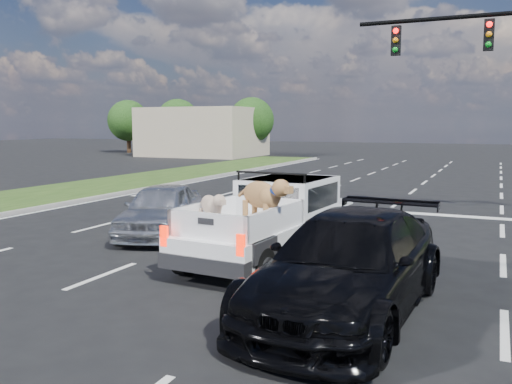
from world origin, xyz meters
TOP-DOWN VIEW (x-y plane):
  - ground at (0.00, 0.00)m, footprint 160.00×160.00m
  - road_markings at (0.00, 6.56)m, footprint 17.75×60.00m
  - curb_left at (-9.05, 6.00)m, footprint 0.15×60.00m
  - building_left at (-20.00, 36.00)m, footprint 10.00×8.00m
  - tree_far_a at (-30.00, 38.00)m, footprint 4.20×4.20m
  - tree_far_b at (-24.00, 38.00)m, footprint 4.20×4.20m
  - tree_far_c at (-16.00, 38.00)m, footprint 4.20×4.20m
  - pickup_truck at (0.64, 2.60)m, footprint 2.17×5.09m
  - silver_sedan at (-2.89, 3.70)m, footprint 2.74×4.30m
  - black_coupe at (3.06, -0.09)m, footprint 2.44×5.35m

SIDE VIEW (x-z plane):
  - ground at x=0.00m, z-range 0.00..0.00m
  - road_markings at x=0.00m, z-range 0.00..0.01m
  - curb_left at x=-9.05m, z-range 0.00..0.14m
  - silver_sedan at x=-2.89m, z-range 0.00..1.36m
  - black_coupe at x=3.06m, z-range 0.00..1.52m
  - pickup_truck at x=0.64m, z-range -0.05..1.82m
  - building_left at x=-20.00m, z-range 0.00..4.40m
  - tree_far_a at x=-30.00m, z-range 0.59..5.99m
  - tree_far_b at x=-24.00m, z-range 0.59..5.99m
  - tree_far_c at x=-16.00m, z-range 0.59..5.99m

